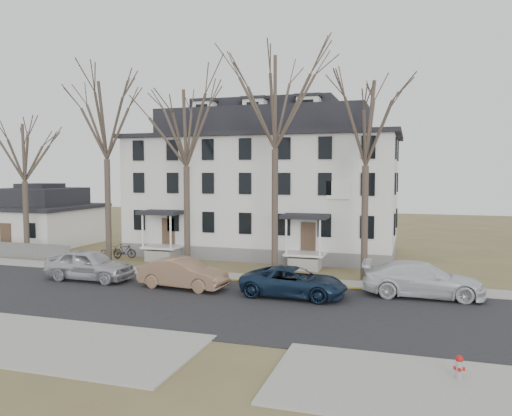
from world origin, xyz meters
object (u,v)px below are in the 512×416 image
(car_tan, at_px, (183,274))
(bicycle_left, at_px, (111,252))
(tree_mid_left, at_px, (186,123))
(car_silver, at_px, (90,265))
(car_white, at_px, (423,280))
(tree_mid_right, at_px, (366,117))
(tree_center, at_px, (275,95))
(tree_bungalow, at_px, (24,148))
(boarding_house, at_px, (265,185))
(tree_far_left, at_px, (106,114))
(car_navy, at_px, (294,283))
(bicycle_right, at_px, (125,252))
(small_house, at_px, (41,219))
(fire_hydrant, at_px, (459,368))

(car_tan, distance_m, bicycle_left, 11.63)
(tree_mid_left, bearing_deg, bicycle_left, 166.27)
(car_silver, relative_size, bicycle_left, 2.92)
(car_white, bearing_deg, tree_mid_right, 42.16)
(tree_mid_left, xyz_separation_m, tree_center, (6.00, 0.00, 1.48))
(tree_mid_right, height_order, car_white, tree_mid_right)
(tree_mid_left, distance_m, tree_bungalow, 13.08)
(boarding_house, relative_size, car_silver, 3.91)
(tree_mid_left, bearing_deg, tree_far_left, 180.00)
(boarding_house, distance_m, tree_mid_left, 9.66)
(car_navy, distance_m, bicycle_right, 16.34)
(car_silver, bearing_deg, car_white, -83.85)
(small_house, bearing_deg, tree_mid_left, -20.03)
(tree_bungalow, relative_size, car_white, 1.79)
(tree_mid_right, bearing_deg, car_tan, -150.10)
(boarding_house, height_order, tree_mid_right, tree_mid_right)
(boarding_house, height_order, small_house, boarding_house)
(small_house, height_order, car_navy, small_house)
(small_house, xyz_separation_m, car_tan, (19.23, -11.53, -1.43))
(tree_mid_left, height_order, car_navy, tree_mid_left)
(tree_bungalow, bearing_deg, tree_far_left, 0.00)
(tree_mid_left, relative_size, car_navy, 2.36)
(tree_mid_right, relative_size, bicycle_right, 7.31)
(boarding_house, xyz_separation_m, car_silver, (-6.92, -13.24, -4.47))
(car_tan, distance_m, car_navy, 6.21)
(tree_mid_left, bearing_deg, car_silver, -127.61)
(tree_bungalow, xyz_separation_m, bicycle_right, (6.91, 2.12, -7.60))
(tree_mid_left, height_order, car_silver, tree_mid_left)
(tree_mid_right, bearing_deg, bicycle_left, 174.71)
(tree_far_left, relative_size, car_tan, 2.75)
(tree_far_left, height_order, car_tan, tree_far_left)
(tree_mid_right, bearing_deg, car_navy, -119.77)
(car_tan, distance_m, bicycle_right, 11.17)
(car_navy, bearing_deg, bicycle_right, 65.25)
(small_house, bearing_deg, tree_far_left, -29.39)
(tree_mid_left, relative_size, fire_hydrant, 15.81)
(car_tan, bearing_deg, car_silver, 93.67)
(small_house, bearing_deg, fire_hydrant, -31.63)
(tree_mid_right, distance_m, car_navy, 10.78)
(tree_far_left, bearing_deg, small_house, 150.61)
(small_house, xyz_separation_m, car_silver, (13.08, -11.29, -1.34))
(car_tan, bearing_deg, car_navy, -84.20)
(bicycle_right, bearing_deg, bicycle_left, 101.08)
(car_navy, distance_m, bicycle_left, 16.99)
(small_house, bearing_deg, boarding_house, 5.59)
(boarding_house, xyz_separation_m, tree_mid_left, (-3.00, -8.15, 4.22))
(bicycle_left, bearing_deg, small_house, 69.14)
(tree_bungalow, height_order, bicycle_right, tree_bungalow)
(boarding_house, relative_size, bicycle_left, 11.42)
(tree_far_left, distance_m, tree_mid_left, 6.05)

